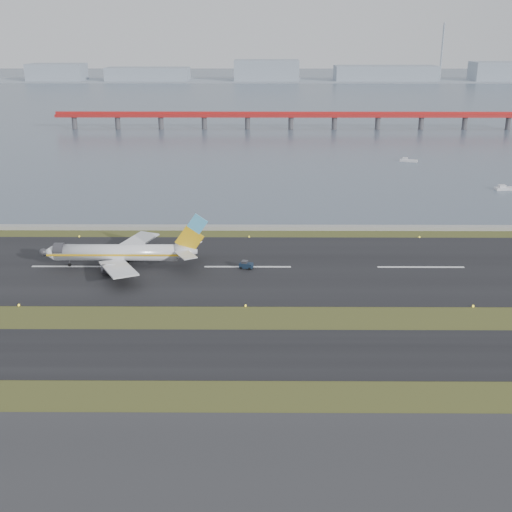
# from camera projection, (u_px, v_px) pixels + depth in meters

# --- Properties ---
(ground) EXTENTS (1000.00, 1000.00, 0.00)m
(ground) POSITION_uv_depth(u_px,v_px,m) (245.00, 323.00, 119.79)
(ground) COLOR #2E4016
(ground) RESTS_ON ground
(taxiway_strip) EXTENTS (1000.00, 18.00, 0.10)m
(taxiway_strip) POSITION_uv_depth(u_px,v_px,m) (243.00, 353.00, 108.45)
(taxiway_strip) COLOR black
(taxiway_strip) RESTS_ON ground
(runway_strip) EXTENTS (1000.00, 45.00, 0.10)m
(runway_strip) POSITION_uv_depth(u_px,v_px,m) (248.00, 267.00, 148.07)
(runway_strip) COLOR black
(runway_strip) RESTS_ON ground
(seawall) EXTENTS (1000.00, 2.50, 1.00)m
(seawall) POSITION_uv_depth(u_px,v_px,m) (250.00, 228.00, 176.22)
(seawall) COLOR #969691
(seawall) RESTS_ON ground
(bay_water) EXTENTS (1400.00, 800.00, 1.30)m
(bay_water) POSITION_uv_depth(u_px,v_px,m) (257.00, 94.00, 553.74)
(bay_water) COLOR #404B5C
(bay_water) RESTS_ON ground
(red_pier) EXTENTS (260.00, 5.00, 10.20)m
(red_pier) POSITION_uv_depth(u_px,v_px,m) (291.00, 116.00, 353.11)
(red_pier) COLOR red
(red_pier) RESTS_ON ground
(far_shoreline) EXTENTS (1400.00, 80.00, 60.50)m
(far_shoreline) POSITION_uv_depth(u_px,v_px,m) (270.00, 75.00, 702.59)
(far_shoreline) COLOR #8F9CA9
(far_shoreline) RESTS_ON ground
(airliner) EXTENTS (38.52, 32.89, 12.80)m
(airliner) POSITION_uv_depth(u_px,v_px,m) (123.00, 253.00, 147.20)
(airliner) COLOR white
(airliner) RESTS_ON ground
(pushback_tug) EXTENTS (3.33, 2.46, 1.91)m
(pushback_tug) POSITION_uv_depth(u_px,v_px,m) (246.00, 265.00, 146.83)
(pushback_tug) COLOR #132235
(pushback_tug) RESTS_ON ground
(workboat_near) EXTENTS (8.07, 3.47, 1.90)m
(workboat_near) POSITION_uv_depth(u_px,v_px,m) (506.00, 188.00, 219.81)
(workboat_near) COLOR silver
(workboat_near) RESTS_ON ground
(workboat_far) EXTENTS (7.50, 4.42, 1.74)m
(workboat_far) POSITION_uv_depth(u_px,v_px,m) (408.00, 160.00, 267.43)
(workboat_far) COLOR silver
(workboat_far) RESTS_ON ground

